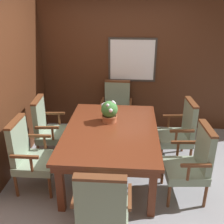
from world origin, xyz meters
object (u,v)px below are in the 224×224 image
at_px(chair_right_far, 180,130).
at_px(potted_plant, 109,111).
at_px(chair_right_near, 192,162).
at_px(chair_left_near, 30,154).
at_px(chair_head_far, 117,107).
at_px(chair_head_near, 102,209).
at_px(chair_left_far, 48,127).
at_px(dining_table, 111,135).

relative_size(chair_right_far, potted_plant, 3.04).
bearing_deg(chair_right_near, chair_left_near, -94.90).
distance_m(chair_head_far, chair_head_near, 2.65).
bearing_deg(chair_left_far, chair_right_near, -115.55).
height_order(dining_table, chair_head_near, chair_head_near).
bearing_deg(chair_head_near, chair_head_far, -90.11).
xyz_separation_m(chair_head_near, chair_left_far, (-1.07, 1.71, 0.00)).
height_order(chair_right_far, potted_plant, potted_plant).
distance_m(chair_left_near, chair_head_near, 1.42).
xyz_separation_m(chair_right_far, chair_head_near, (-1.03, -1.77, 0.00)).
bearing_deg(chair_left_near, chair_head_near, -130.71).
relative_size(chair_right_far, chair_left_far, 1.00).
distance_m(chair_right_far, chair_left_far, 2.10).
bearing_deg(dining_table, chair_right_near, -21.13).
bearing_deg(dining_table, chair_head_far, 90.13).
relative_size(chair_right_near, chair_head_far, 1.00).
bearing_deg(potted_plant, chair_left_far, 171.89).
height_order(chair_head_far, chair_head_near, same).
xyz_separation_m(chair_right_near, chair_head_far, (-1.07, 1.75, 0.00)).
relative_size(chair_head_near, potted_plant, 3.04).
xyz_separation_m(chair_right_near, chair_left_near, (-2.13, 0.02, 0.00)).
xyz_separation_m(dining_table, chair_right_near, (1.07, -0.41, -0.12)).
xyz_separation_m(chair_right_far, chair_left_far, (-2.10, -0.05, 0.00)).
height_order(chair_right_near, chair_left_far, same).
bearing_deg(potted_plant, chair_head_far, 87.73).
relative_size(chair_left_near, chair_left_far, 1.00).
distance_m(chair_head_far, chair_left_near, 2.03).
xyz_separation_m(chair_left_near, chair_left_far, (0.02, 0.79, 0.00)).
bearing_deg(chair_right_near, potted_plant, -125.27).
bearing_deg(chair_head_far, chair_head_near, -87.97).
distance_m(chair_left_far, potted_plant, 1.08).
bearing_deg(chair_left_near, chair_right_far, -68.47).
xyz_separation_m(chair_head_far, chair_left_near, (-1.06, -1.73, 0.00)).
relative_size(chair_head_far, potted_plant, 3.04).
bearing_deg(chair_right_far, dining_table, -71.82).
bearing_deg(chair_right_far, chair_head_near, -35.33).
distance_m(dining_table, chair_right_near, 1.15).
relative_size(chair_head_near, chair_left_far, 1.00).
distance_m(chair_head_near, potted_plant, 1.62).
height_order(chair_left_far, potted_plant, potted_plant).
bearing_deg(chair_left_near, chair_left_far, -1.38).
relative_size(chair_right_near, potted_plant, 3.04).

